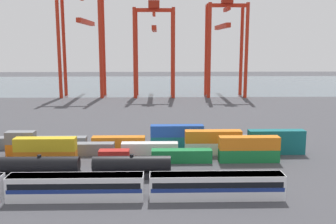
% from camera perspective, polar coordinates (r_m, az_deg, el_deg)
% --- Properties ---
extents(ground_plane, '(420.00, 420.00, 0.00)m').
position_cam_1_polar(ground_plane, '(117.91, -6.35, -1.53)').
color(ground_plane, '#424247').
extents(harbour_water, '(400.00, 110.00, 0.01)m').
position_cam_1_polar(harbour_water, '(226.52, -3.98, 4.08)').
color(harbour_water, slate).
rests_on(harbour_water, ground_plane).
extents(passenger_train, '(63.61, 3.14, 3.90)m').
position_cam_1_polar(passenger_train, '(61.71, -13.36, -10.56)').
color(passenger_train, silver).
rests_on(passenger_train, ground_plane).
extents(freight_tank_row, '(46.18, 2.85, 4.31)m').
position_cam_1_polar(freight_tank_row, '(72.61, -18.32, -7.74)').
color(freight_tank_row, '#232326').
rests_on(freight_tank_row, ground_plane).
extents(shipping_container_2, '(12.10, 2.44, 2.60)m').
position_cam_1_polar(shipping_container_2, '(81.43, -17.51, -6.30)').
color(shipping_container_2, orange).
rests_on(shipping_container_2, ground_plane).
extents(shipping_container_3, '(12.10, 2.44, 2.60)m').
position_cam_1_polar(shipping_container_3, '(80.75, -17.61, -4.53)').
color(shipping_container_3, gold).
rests_on(shipping_container_3, shipping_container_2).
extents(shipping_container_4, '(6.04, 2.44, 2.60)m').
position_cam_1_polar(shipping_container_4, '(78.76, -7.93, -6.47)').
color(shipping_container_4, '#AD211C').
rests_on(shipping_container_4, ground_plane).
extents(shipping_container_5, '(12.10, 2.44, 2.60)m').
position_cam_1_polar(shipping_container_5, '(78.37, 2.02, -6.46)').
color(shipping_container_5, '#197538').
rests_on(shipping_container_5, ground_plane).
extents(shipping_container_6, '(12.10, 2.44, 2.60)m').
position_cam_1_polar(shipping_container_6, '(80.31, 11.78, -6.26)').
color(shipping_container_6, '#197538').
rests_on(shipping_container_6, ground_plane).
extents(shipping_container_7, '(12.10, 2.44, 2.60)m').
position_cam_1_polar(shipping_container_7, '(79.63, 11.84, -4.47)').
color(shipping_container_7, orange).
rests_on(shipping_container_7, shipping_container_6).
extents(shipping_container_9, '(6.04, 2.44, 2.60)m').
position_cam_1_polar(shipping_container_9, '(88.67, -20.74, -5.16)').
color(shipping_container_9, orange).
rests_on(shipping_container_9, ground_plane).
extents(shipping_container_10, '(6.04, 2.44, 2.60)m').
position_cam_1_polar(shipping_container_10, '(88.05, -20.85, -3.52)').
color(shipping_container_10, slate).
rests_on(shipping_container_10, shipping_container_9).
extents(shipping_container_11, '(12.10, 2.44, 2.60)m').
position_cam_1_polar(shipping_container_11, '(85.13, -11.99, -5.34)').
color(shipping_container_11, slate).
rests_on(shipping_container_11, ground_plane).
extents(shipping_container_12, '(12.10, 2.44, 2.60)m').
position_cam_1_polar(shipping_container_12, '(83.70, -2.71, -5.39)').
color(shipping_container_12, silver).
rests_on(shipping_container_12, ground_plane).
extents(shipping_container_13, '(12.10, 2.44, 2.60)m').
position_cam_1_polar(shipping_container_13, '(84.48, 6.64, -5.30)').
color(shipping_container_13, silver).
rests_on(shipping_container_13, ground_plane).
extents(shipping_container_14, '(12.10, 2.44, 2.60)m').
position_cam_1_polar(shipping_container_14, '(83.83, 6.67, -3.58)').
color(shipping_container_14, orange).
rests_on(shipping_container_14, shipping_container_13).
extents(shipping_container_15, '(12.10, 2.44, 2.60)m').
position_cam_1_polar(shipping_container_15, '(87.43, 15.58, -5.08)').
color(shipping_container_15, '#146066').
rests_on(shipping_container_15, ground_plane).
extents(shipping_container_16, '(12.10, 2.44, 2.60)m').
position_cam_1_polar(shipping_container_16, '(86.80, 15.66, -3.42)').
color(shipping_container_16, '#146066').
rests_on(shipping_container_16, shipping_container_15).
extents(shipping_container_17, '(6.04, 2.44, 2.60)m').
position_cam_1_polar(shipping_container_17, '(96.13, -23.40, -4.18)').
color(shipping_container_17, slate).
rests_on(shipping_container_17, ground_plane).
extents(shipping_container_18, '(12.10, 2.44, 2.60)m').
position_cam_1_polar(shipping_container_18, '(91.96, -15.63, -4.34)').
color(shipping_container_18, slate).
rests_on(shipping_container_18, ground_plane).
extents(shipping_container_19, '(12.10, 2.44, 2.60)m').
position_cam_1_polar(shipping_container_19, '(89.61, -7.28, -4.42)').
color(shipping_container_19, orange).
rests_on(shipping_container_19, ground_plane).
extents(shipping_container_20, '(12.10, 2.44, 2.60)m').
position_cam_1_polar(shipping_container_20, '(89.23, 1.33, -4.40)').
color(shipping_container_20, '#146066').
rests_on(shipping_container_20, ground_plane).
extents(shipping_container_21, '(12.10, 2.44, 2.60)m').
position_cam_1_polar(shipping_container_21, '(88.62, 1.34, -2.77)').
color(shipping_container_21, '#1C4299').
rests_on(shipping_container_21, shipping_container_20).
extents(shipping_container_22, '(12.10, 2.44, 2.60)m').
position_cam_1_polar(shipping_container_22, '(90.84, 9.82, -4.28)').
color(shipping_container_22, slate).
rests_on(shipping_container_22, ground_plane).
extents(gantry_crane_west, '(19.34, 36.40, 48.57)m').
position_cam_1_polar(gantry_crane_west, '(179.27, -12.48, 11.58)').
color(gantry_crane_west, red).
rests_on(gantry_crane_west, ground_plane).
extents(gantry_crane_central, '(18.10, 34.00, 41.78)m').
position_cam_1_polar(gantry_crane_central, '(175.76, -2.04, 10.72)').
color(gantry_crane_central, red).
rests_on(gantry_crane_central, ground_plane).
extents(gantry_crane_east, '(17.69, 35.56, 43.84)m').
position_cam_1_polar(gantry_crane_east, '(178.49, 8.41, 10.96)').
color(gantry_crane_east, red).
rests_on(gantry_crane_east, ground_plane).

